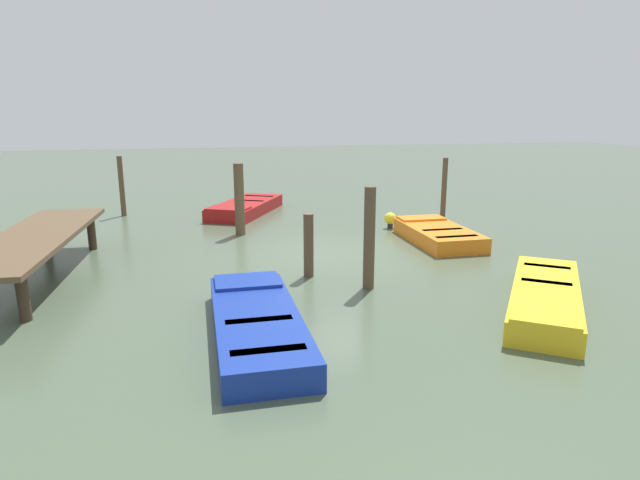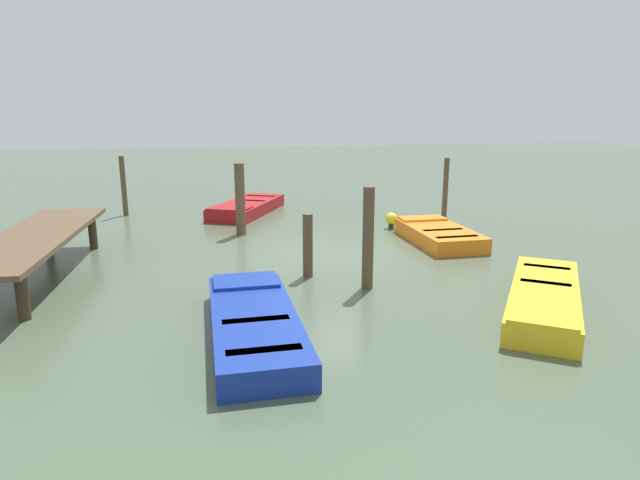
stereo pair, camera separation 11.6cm
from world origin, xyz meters
The scene contains 12 objects.
ground_plane centered at (0.00, 0.00, 0.00)m, with size 80.00×80.00×0.00m, color #475642.
dock_segment centered at (-0.60, 6.23, 0.84)m, with size 6.13×1.91×0.95m.
rowboat_yellow centered at (-4.59, -3.04, 0.22)m, with size 3.92×3.30×0.46m.
rowboat_blue centered at (-4.58, 2.11, 0.22)m, with size 3.90×1.32×0.46m.
rowboat_orange centered at (0.46, -3.38, 0.22)m, with size 3.00×1.48×0.46m.
rowboat_red centered at (5.77, 1.26, 0.22)m, with size 4.03×3.01×0.46m.
mooring_piling_center centered at (6.32, 5.29, 1.00)m, with size 0.17×0.17×1.99m, color brown.
mooring_piling_mid_left centered at (2.78, -4.64, 1.02)m, with size 0.16×0.16×2.04m, color brown.
mooring_piling_mid_right centered at (-1.74, 0.66, 0.68)m, with size 0.21×0.21×1.36m, color brown.
mooring_piling_near_right centered at (-2.78, -0.33, 1.02)m, with size 0.22×0.22×2.04m, color brown.
mooring_piling_near_left centered at (2.58, 1.72, 1.01)m, with size 0.28×0.28×2.03m, color brown.
marker_buoy centered at (2.37, -2.74, 0.29)m, with size 0.36×0.36×0.48m.
Camera 1 is at (-12.44, 2.97, 3.46)m, focal length 30.03 mm.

